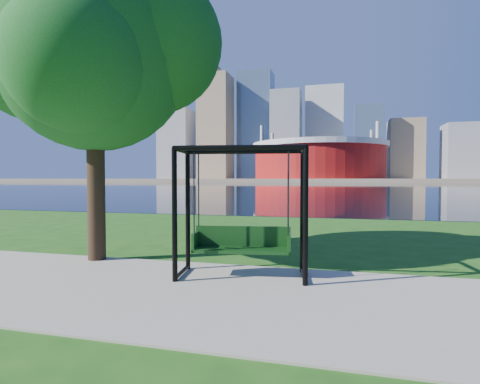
% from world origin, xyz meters
% --- Properties ---
extents(ground, '(900.00, 900.00, 0.00)m').
position_xyz_m(ground, '(0.00, 0.00, 0.00)').
color(ground, '#1E5114').
rests_on(ground, ground).
extents(path, '(120.00, 4.00, 0.03)m').
position_xyz_m(path, '(0.00, -0.50, 0.01)').
color(path, '#9E937F').
rests_on(path, ground).
extents(river, '(900.00, 180.00, 0.02)m').
position_xyz_m(river, '(0.00, 102.00, 0.01)').
color(river, black).
rests_on(river, ground).
extents(far_bank, '(900.00, 228.00, 2.00)m').
position_xyz_m(far_bank, '(0.00, 306.00, 1.00)').
color(far_bank, '#937F60').
rests_on(far_bank, ground).
extents(stadium, '(83.00, 83.00, 32.00)m').
position_xyz_m(stadium, '(-10.00, 235.00, 14.23)').
color(stadium, maroon).
rests_on(stadium, far_bank).
extents(skyline, '(392.00, 66.00, 96.50)m').
position_xyz_m(skyline, '(-4.27, 319.39, 35.89)').
color(skyline, gray).
rests_on(skyline, far_bank).
extents(swing, '(2.54, 1.38, 2.47)m').
position_xyz_m(swing, '(-0.42, 0.63, 1.20)').
color(swing, black).
rests_on(swing, ground).
extents(park_tree, '(5.57, 5.03, 6.91)m').
position_xyz_m(park_tree, '(-4.07, 1.28, 4.80)').
color(park_tree, black).
rests_on(park_tree, ground).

